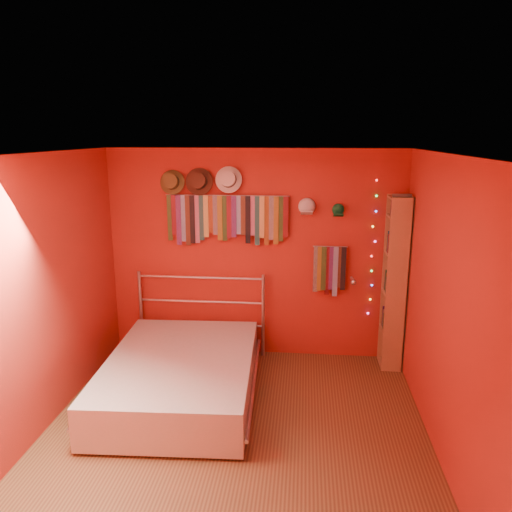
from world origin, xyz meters
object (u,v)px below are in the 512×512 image
(reading_lamp, at_px, (353,281))
(bookshelf, at_px, (398,283))
(tie_rack, at_px, (226,217))
(bed, at_px, (181,376))

(reading_lamp, height_order, bookshelf, bookshelf)
(tie_rack, xyz_separation_m, reading_lamp, (1.48, -0.15, -0.69))
(bed, bearing_deg, tie_rack, 71.41)
(reading_lamp, distance_m, bookshelf, 0.50)
(reading_lamp, bearing_deg, tie_rack, 174.06)
(tie_rack, relative_size, bookshelf, 0.72)
(reading_lamp, relative_size, bed, 0.13)
(tie_rack, xyz_separation_m, bed, (-0.32, -1.11, -1.47))
(tie_rack, xyz_separation_m, bookshelf, (1.98, -0.15, -0.69))
(bookshelf, bearing_deg, bed, -157.48)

